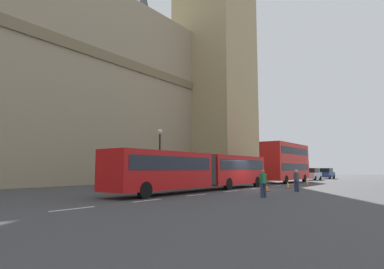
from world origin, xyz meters
TOP-DOWN VIEW (x-y plane):
  - ground_plane at (0.00, 0.00)m, footprint 160.00×160.00m
  - lane_centre_marking at (-3.19, 0.00)m, footprint 29.80×0.16m
  - articulated_bus at (-4.31, 1.99)m, footprint 18.37×2.54m
  - double_decker_bus at (14.49, 2.00)m, footprint 10.67×2.54m
  - sedan_lead at (26.24, 2.22)m, footprint 4.40×1.86m
  - sedan_trailing at (34.31, 2.02)m, footprint 4.40×1.86m
  - traffic_cone_west at (-2.02, -2.49)m, footprint 0.36×0.36m
  - traffic_cone_middle at (3.53, -2.12)m, footprint 0.36×0.36m
  - traffic_cone_east at (9.83, -1.96)m, footprint 0.36×0.36m
  - street_lamp at (-4.33, 6.50)m, footprint 0.44×0.44m
  - pedestrian_near_cones at (-6.94, -4.39)m, footprint 0.43×0.47m
  - pedestrian_by_kerb at (-0.86, -4.39)m, footprint 0.43×0.36m

SIDE VIEW (x-z plane):
  - ground_plane at x=0.00m, z-range 0.00..0.00m
  - lane_centre_marking at x=-3.19m, z-range 0.00..0.01m
  - traffic_cone_west at x=-2.02m, z-range -0.01..0.57m
  - traffic_cone_middle at x=3.53m, z-range -0.01..0.57m
  - traffic_cone_east at x=9.83m, z-range -0.01..0.57m
  - pedestrian_near_cones at x=-6.94m, z-range 0.07..1.76m
  - pedestrian_by_kerb at x=-0.86m, z-range 0.07..1.76m
  - sedan_lead at x=26.24m, z-range -0.01..1.84m
  - sedan_trailing at x=34.31m, z-range -0.01..1.84m
  - articulated_bus at x=-4.31m, z-range 0.30..3.20m
  - double_decker_bus at x=14.49m, z-range 0.26..5.16m
  - street_lamp at x=-4.33m, z-range 0.42..5.69m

